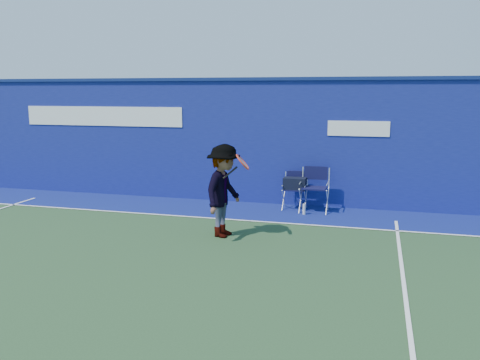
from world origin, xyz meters
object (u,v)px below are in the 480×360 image
(water_bottle, at_px, (304,209))
(tennis_player, at_px, (224,191))
(directors_chair_left, at_px, (295,194))
(directors_chair_right, at_px, (314,198))

(water_bottle, height_order, tennis_player, tennis_player)
(directors_chair_left, relative_size, directors_chair_right, 0.86)
(directors_chair_left, xyz_separation_m, tennis_player, (-0.95, -2.58, 0.51))
(directors_chair_right, xyz_separation_m, water_bottle, (-0.18, -0.35, -0.20))
(directors_chair_left, bearing_deg, water_bottle, -58.73)
(directors_chair_right, relative_size, tennis_player, 0.58)
(directors_chair_left, relative_size, tennis_player, 0.50)
(water_bottle, relative_size, tennis_player, 0.14)
(directors_chair_left, height_order, water_bottle, directors_chair_left)
(directors_chair_left, distance_m, water_bottle, 0.62)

